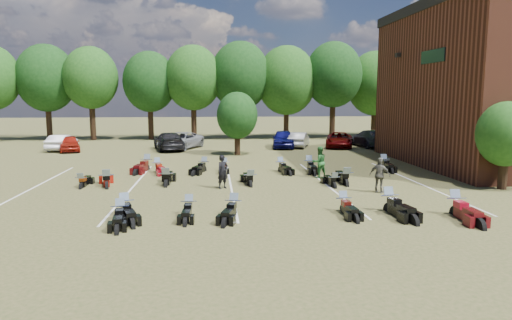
{
  "coord_description": "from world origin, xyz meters",
  "views": [
    {
      "loc": [
        -3.85,
        -20.17,
        4.64
      ],
      "look_at": [
        -1.6,
        4.0,
        1.2
      ],
      "focal_mm": 32.0,
      "sensor_mm": 36.0,
      "label": 1
    }
  ],
  "objects": [
    {
      "name": "motorcycle_13",
      "position": [
        2.21,
        2.09,
        0.0
      ],
      "size": [
        0.75,
        2.02,
        1.11
      ],
      "primitive_type": null,
      "rotation": [
        0.0,
        0.0,
        3.2
      ],
      "color": "black",
      "rests_on": "ground"
    },
    {
      "name": "car_1",
      "position": [
        -16.78,
        19.92,
        0.67
      ],
      "size": [
        1.62,
        4.12,
        1.34
      ],
      "primitive_type": "imported",
      "rotation": [
        0.0,
        0.0,
        3.09
      ],
      "color": "silver",
      "rests_on": "ground"
    },
    {
      "name": "tree_line",
      "position": [
        -1.0,
        29.0,
        6.31
      ],
      "size": [
        56.0,
        6.0,
        9.79
      ],
      "color": "black",
      "rests_on": "ground"
    },
    {
      "name": "motorcycle_15",
      "position": [
        -7.28,
        7.68,
        0.0
      ],
      "size": [
        1.37,
        2.33,
        1.24
      ],
      "primitive_type": null,
      "rotation": [
        0.0,
        0.0,
        0.32
      ],
      "color": "maroon",
      "rests_on": "ground"
    },
    {
      "name": "person_grey",
      "position": [
        4.06,
        0.69,
        0.86
      ],
      "size": [
        1.06,
        0.92,
        1.71
      ],
      "primitive_type": "imported",
      "rotation": [
        0.0,
        0.0,
        2.52
      ],
      "color": "#535047",
      "rests_on": "ground"
    },
    {
      "name": "car_6",
      "position": [
        7.41,
        19.82,
        0.68
      ],
      "size": [
        3.53,
        5.32,
        1.36
      ],
      "primitive_type": "imported",
      "rotation": [
        0.0,
        0.0,
        -0.28
      ],
      "color": "#4F0404",
      "rests_on": "ground"
    },
    {
      "name": "motorcycle_16",
      "position": [
        -4.49,
        7.75,
        0.0
      ],
      "size": [
        1.43,
        2.35,
        1.25
      ],
      "primitive_type": null,
      "rotation": [
        0.0,
        0.0,
        -0.35
      ],
      "color": "black",
      "rests_on": "ground"
    },
    {
      "name": "motorcycle_9",
      "position": [
        -6.32,
        3.18,
        0.0
      ],
      "size": [
        0.81,
        2.49,
        1.38
      ],
      "primitive_type": null,
      "rotation": [
        0.0,
        0.0,
        3.13
      ],
      "color": "black",
      "rests_on": "ground"
    },
    {
      "name": "young_tree_near_building",
      "position": [
        10.5,
        1.0,
        2.75
      ],
      "size": [
        2.8,
        2.8,
        4.16
      ],
      "color": "black",
      "rests_on": "ground"
    },
    {
      "name": "car_7",
      "position": [
        10.32,
        20.07,
        0.77
      ],
      "size": [
        2.67,
        5.51,
        1.54
      ],
      "primitive_type": "imported",
      "rotation": [
        0.0,
        0.0,
        3.24
      ],
      "color": "#343338",
      "rests_on": "ground"
    },
    {
      "name": "motorcycle_3",
      "position": [
        -4.85,
        -2.63,
        0.0
      ],
      "size": [
        0.72,
        2.04,
        1.12
      ],
      "primitive_type": null,
      "rotation": [
        0.0,
        0.0,
        -0.04
      ],
      "color": "black",
      "rests_on": "ground"
    },
    {
      "name": "motorcycle_14",
      "position": [
        -8.05,
        8.51,
        0.0
      ],
      "size": [
        1.32,
        2.63,
        1.4
      ],
      "primitive_type": null,
      "rotation": [
        0.0,
        0.0,
        -0.21
      ],
      "color": "#480A0C",
      "rests_on": "ground"
    },
    {
      "name": "motorcycle_10",
      "position": [
        -2.0,
        2.79,
        0.0
      ],
      "size": [
        0.88,
        2.28,
        1.24
      ],
      "primitive_type": null,
      "rotation": [
        0.0,
        0.0,
        3.22
      ],
      "color": "black",
      "rests_on": "ground"
    },
    {
      "name": "motorcycle_19",
      "position": [
        2.04,
        7.39,
        0.0
      ],
      "size": [
        0.82,
        2.38,
        1.31
      ],
      "primitive_type": null,
      "rotation": [
        0.0,
        0.0,
        -0.03
      ],
      "color": "black",
      "rests_on": "ground"
    },
    {
      "name": "motorcycle_2",
      "position": [
        -3.12,
        -2.83,
        0.0
      ],
      "size": [
        1.21,
        2.26,
        1.2
      ],
      "primitive_type": null,
      "rotation": [
        0.0,
        0.0,
        -0.25
      ],
      "color": "black",
      "rests_on": "ground"
    },
    {
      "name": "motorcycle_11",
      "position": [
        2.96,
        2.51,
        0.0
      ],
      "size": [
        0.86,
        2.48,
        1.37
      ],
      "primitive_type": null,
      "rotation": [
        0.0,
        0.0,
        3.11
      ],
      "color": "black",
      "rests_on": "ground"
    },
    {
      "name": "motorcycle_7",
      "position": [
        -9.26,
        3.01,
        0.0
      ],
      "size": [
        1.34,
        2.57,
        1.37
      ],
      "primitive_type": null,
      "rotation": [
        0.0,
        0.0,
        3.38
      ],
      "color": "maroon",
      "rests_on": "ground"
    },
    {
      "name": "young_tree_midfield",
      "position": [
        -2.0,
        15.5,
        3.09
      ],
      "size": [
        3.2,
        3.2,
        4.7
      ],
      "color": "black",
      "rests_on": "ground"
    },
    {
      "name": "motorcycle_4",
      "position": [
        3.14,
        -2.9,
        0.0
      ],
      "size": [
        1.08,
        2.58,
        1.4
      ],
      "primitive_type": null,
      "rotation": [
        0.0,
        0.0,
        0.11
      ],
      "color": "black",
      "rests_on": "ground"
    },
    {
      "name": "motorcycle_6",
      "position": [
        5.52,
        -3.64,
        0.0
      ],
      "size": [
        0.9,
        2.53,
        1.39
      ],
      "primitive_type": null,
      "rotation": [
        0.0,
        0.0,
        -0.04
      ],
      "color": "#4F0B0F",
      "rests_on": "ground"
    },
    {
      "name": "motorcycle_5",
      "position": [
        1.31,
        -2.73,
        0.0
      ],
      "size": [
        0.72,
        2.11,
        1.17
      ],
      "primitive_type": null,
      "rotation": [
        0.0,
        0.0,
        0.03
      ],
      "color": "black",
      "rests_on": "ground"
    },
    {
      "name": "motorcycle_1",
      "position": [
        -7.31,
        -2.61,
        0.0
      ],
      "size": [
        1.42,
        2.38,
        1.27
      ],
      "primitive_type": null,
      "rotation": [
        0.0,
        0.0,
        0.33
      ],
      "color": "black",
      "rests_on": "ground"
    },
    {
      "name": "car_2",
      "position": [
        -6.76,
        19.95,
        0.73
      ],
      "size": [
        4.34,
        5.77,
        1.46
      ],
      "primitive_type": "imported",
      "rotation": [
        0.0,
        0.0,
        -0.42
      ],
      "color": "gray",
      "rests_on": "ground"
    },
    {
      "name": "ground",
      "position": [
        0.0,
        0.0,
        0.0
      ],
      "size": [
        160.0,
        160.0,
        0.0
      ],
      "primitive_type": "plane",
      "color": "brown",
      "rests_on": "ground"
    },
    {
      "name": "car_4",
      "position": [
        2.36,
        20.08,
        0.79
      ],
      "size": [
        2.5,
        4.84,
        1.58
      ],
      "primitive_type": "imported",
      "rotation": [
        0.0,
        0.0,
        -0.14
      ],
      "color": "#0B0C53",
      "rests_on": "ground"
    },
    {
      "name": "person_black",
      "position": [
        -3.42,
        2.41,
        0.85
      ],
      "size": [
        0.74,
        0.69,
        1.7
      ],
      "primitive_type": "imported",
      "rotation": [
        0.0,
        0.0,
        0.61
      ],
      "color": "black",
      "rests_on": "ground"
    },
    {
      "name": "parking_lines",
      "position": [
        -3.0,
        3.0,
        0.01
      ],
      "size": [
        20.1,
        14.0,
        0.01
      ],
      "color": "silver",
      "rests_on": "ground"
    },
    {
      "name": "car_5",
      "position": [
        3.83,
        20.39,
        0.68
      ],
      "size": [
        2.66,
        4.35,
        1.35
      ],
      "primitive_type": "imported",
      "rotation": [
        0.0,
        0.0,
        2.82
      ],
      "color": "#A8A8A3",
      "rests_on": "ground"
    },
    {
      "name": "motorcycle_0",
      "position": [
        -7.35,
        -3.31,
        0.0
      ],
      "size": [
        0.93,
        2.18,
        1.18
      ],
      "primitive_type": null,
      "rotation": [
        0.0,
        0.0,
        0.12
      ],
      "color": "black",
      "rests_on": "ground"
    },
    {
      "name": "motorcycle_18",
      "position": [
        0.25,
        7.34,
        0.0
      ],
      "size": [
        1.09,
        2.29,
        1.23
      ],
      "primitive_type": null,
      "rotation": [
        0.0,
        0.0,
        0.18
      ],
      "color": "black",
      "rests_on": "ground"
    },
    {
      "name": "motorcycle_8",
      "position": [
        -10.52,
        3.08,
        0.0
      ],
      "size": [
        0.64,
        2.0,
        1.11
      ],
      "primitive_type": null,
      "rotation": [
        0.0,
        0.0,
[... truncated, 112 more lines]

